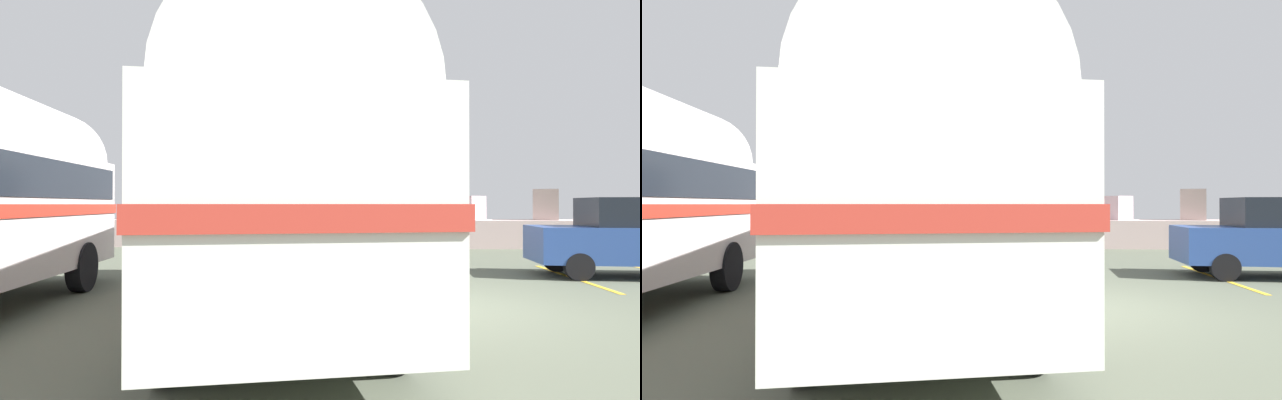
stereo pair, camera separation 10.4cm
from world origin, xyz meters
TOP-DOWN VIEW (x-y plane):
  - ground at (0.00, 0.00)m, footprint 32.00×26.00m
  - breakwater at (-0.08, 11.82)m, footprint 31.36×2.27m
  - vintage_coach at (-2.69, -0.98)m, footprint 4.31×8.90m
  - parked_car_nearest at (5.01, 3.69)m, footprint 4.21×1.97m
  - lamp_post at (0.56, 6.43)m, footprint 0.98×0.74m

SIDE VIEW (x-z plane):
  - ground at x=0.00m, z-range 0.00..0.02m
  - breakwater at x=-0.08m, z-range -0.48..1.94m
  - parked_car_nearest at x=5.01m, z-range 0.04..1.90m
  - vintage_coach at x=-2.69m, z-range 0.20..3.90m
  - lamp_post at x=0.56m, z-range 0.40..6.32m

